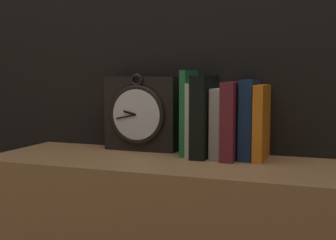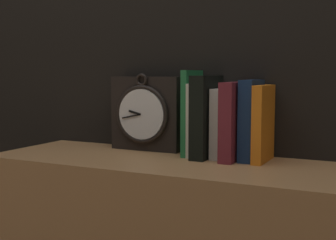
% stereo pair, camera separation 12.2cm
% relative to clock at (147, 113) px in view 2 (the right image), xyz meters
% --- Properties ---
extents(clock, '(0.22, 0.08, 0.23)m').
position_rel_clock_xyz_m(clock, '(0.00, 0.00, 0.00)').
color(clock, black).
rests_on(clock, bookshelf).
extents(book_slot0_green, '(0.02, 0.12, 0.24)m').
position_rel_clock_xyz_m(book_slot0_green, '(0.16, -0.02, 0.01)').
color(book_slot0_green, '#23733D').
rests_on(book_slot0_green, bookshelf).
extents(book_slot1_white, '(0.02, 0.12, 0.20)m').
position_rel_clock_xyz_m(book_slot1_white, '(0.17, -0.02, -0.01)').
color(book_slot1_white, white).
rests_on(book_slot1_white, bookshelf).
extents(book_slot2_black, '(0.04, 0.15, 0.22)m').
position_rel_clock_xyz_m(book_slot2_black, '(0.21, -0.04, 0.00)').
color(book_slot2_black, black).
rests_on(book_slot2_black, bookshelf).
extents(book_slot3_white, '(0.03, 0.12, 0.19)m').
position_rel_clock_xyz_m(book_slot3_white, '(0.25, -0.02, -0.02)').
color(book_slot3_white, silver).
rests_on(book_slot3_white, bookshelf).
extents(book_slot4_maroon, '(0.04, 0.16, 0.21)m').
position_rel_clock_xyz_m(book_slot4_maroon, '(0.29, -0.04, -0.01)').
color(book_slot4_maroon, maroon).
rests_on(book_slot4_maroon, bookshelf).
extents(book_slot5_navy, '(0.04, 0.13, 0.21)m').
position_rel_clock_xyz_m(book_slot5_navy, '(0.33, -0.03, -0.00)').
color(book_slot5_navy, navy).
rests_on(book_slot5_navy, bookshelf).
extents(book_slot6_orange, '(0.03, 0.14, 0.20)m').
position_rel_clock_xyz_m(book_slot6_orange, '(0.36, -0.03, -0.01)').
color(book_slot6_orange, orange).
rests_on(book_slot6_orange, bookshelf).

